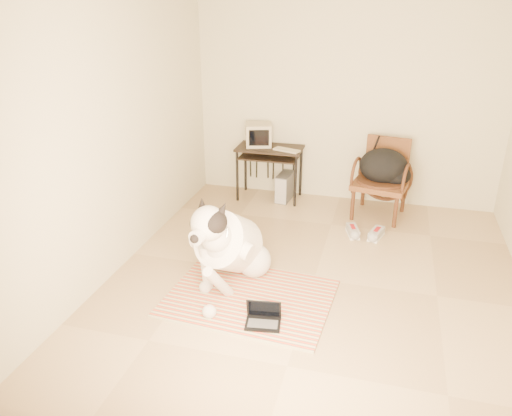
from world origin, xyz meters
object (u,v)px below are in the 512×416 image
at_px(dog, 229,245).
at_px(backpack, 386,168).
at_px(computer_desk, 269,155).
at_px(crt_monitor, 258,135).
at_px(rattan_chair, 382,178).
at_px(pc_tower, 285,187).
at_px(laptop, 263,318).

bearing_deg(dog, backpack, 55.67).
xyz_separation_m(computer_desk, backpack, (1.53, -0.19, 0.02)).
xyz_separation_m(dog, backpack, (1.39, 2.03, 0.25)).
height_order(crt_monitor, rattan_chair, crt_monitor).
xyz_separation_m(dog, rattan_chair, (1.35, 2.07, 0.09)).
distance_m(dog, rattan_chair, 2.48).
bearing_deg(pc_tower, computer_desk, -178.36).
bearing_deg(crt_monitor, computer_desk, -18.31).
bearing_deg(laptop, rattan_chair, 72.22).
distance_m(laptop, backpack, 2.83).
bearing_deg(dog, computer_desk, 93.73).
bearing_deg(crt_monitor, rattan_chair, -7.09).
distance_m(dog, pc_tower, 2.24).
distance_m(laptop, crt_monitor, 3.10).
bearing_deg(dog, pc_tower, 88.04).
distance_m(crt_monitor, pc_tower, 0.80).
height_order(computer_desk, backpack, backpack).
bearing_deg(computer_desk, backpack, -7.21).
distance_m(dog, computer_desk, 2.24).
relative_size(dog, rattan_chair, 1.47).
bearing_deg(crt_monitor, pc_tower, -7.27).
relative_size(laptop, computer_desk, 0.37).
bearing_deg(rattan_chair, pc_tower, 172.97).
xyz_separation_m(crt_monitor, rattan_chair, (1.67, -0.21, -0.39)).
distance_m(computer_desk, backpack, 1.54).
bearing_deg(computer_desk, laptop, -77.15).
relative_size(dog, crt_monitor, 3.43).
relative_size(dog, computer_desk, 1.62).
relative_size(laptop, pc_tower, 0.80).
height_order(dog, rattan_chair, dog).
distance_m(rattan_chair, backpack, 0.17).
bearing_deg(backpack, computer_desk, 172.79).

